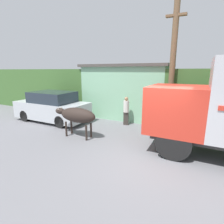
% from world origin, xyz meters
% --- Properties ---
extents(ground_plane, '(60.00, 60.00, 0.00)m').
position_xyz_m(ground_plane, '(0.00, 0.00, 0.00)').
color(ground_plane, slate).
extents(hillside_embankment, '(32.00, 5.40, 3.05)m').
position_xyz_m(hillside_embankment, '(0.00, 6.34, 1.53)').
color(hillside_embankment, '#426B33').
rests_on(hillside_embankment, ground_plane).
extents(building_backdrop, '(5.47, 2.70, 3.34)m').
position_xyz_m(building_backdrop, '(-2.76, 4.83, 1.68)').
color(building_backdrop, '#8CC69E').
rests_on(building_backdrop, ground_plane).
extents(brown_cow, '(2.18, 0.67, 1.36)m').
position_xyz_m(brown_cow, '(-3.34, 0.49, 1.01)').
color(brown_cow, '#2D231E').
rests_on(brown_cow, ground_plane).
extents(parked_suv, '(4.47, 1.88, 1.76)m').
position_xyz_m(parked_suv, '(-6.31, 1.92, 0.84)').
color(parked_suv, silver).
rests_on(parked_suv, ground_plane).
extents(pedestrian_on_hill, '(0.36, 0.36, 1.57)m').
position_xyz_m(pedestrian_on_hill, '(-2.05, 3.17, 0.87)').
color(pedestrian_on_hill, '#38332D').
rests_on(pedestrian_on_hill, ground_plane).
extents(utility_pole, '(0.90, 0.27, 6.08)m').
position_xyz_m(utility_pole, '(0.19, 3.33, 3.14)').
color(utility_pole, brown).
rests_on(utility_pole, ground_plane).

